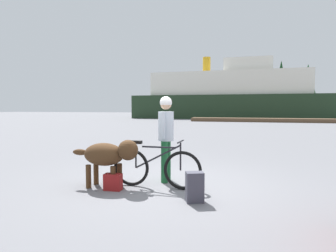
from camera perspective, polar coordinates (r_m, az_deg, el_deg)
ground_plane at (r=5.87m, az=0.05°, el=-11.49°), size 160.00×160.00×0.00m
bicycle at (r=5.58m, az=-2.47°, el=-8.15°), size 1.76×0.44×0.92m
person_cyclist at (r=5.95m, az=-0.41°, el=-0.82°), size 0.32×0.53×1.76m
dog at (r=5.66m, az=-11.62°, el=-5.60°), size 1.38×0.51×0.93m
backpack at (r=4.81m, az=5.28°, el=-11.90°), size 0.33×0.29×0.49m
handbag_pannier at (r=5.56m, az=-10.80°, el=-10.79°), size 0.33×0.20×0.31m
dock_pier at (r=32.61m, az=18.08°, el=1.13°), size 15.18×2.00×0.40m
ferry_boat at (r=42.47m, az=11.97°, el=5.71°), size 26.32×8.61×8.83m
pine_tree_far_left at (r=63.22m, az=-1.77°, el=7.61°), size 3.05×3.05×9.31m
pine_tree_center at (r=58.94m, az=11.17°, el=7.57°), size 4.36×4.36×9.04m
pine_tree_far_right at (r=60.49m, az=25.85°, el=7.63°), size 3.53×3.53×9.60m
pine_tree_mid_back at (r=66.71m, az=21.38°, el=8.49°), size 3.35×3.35×11.46m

